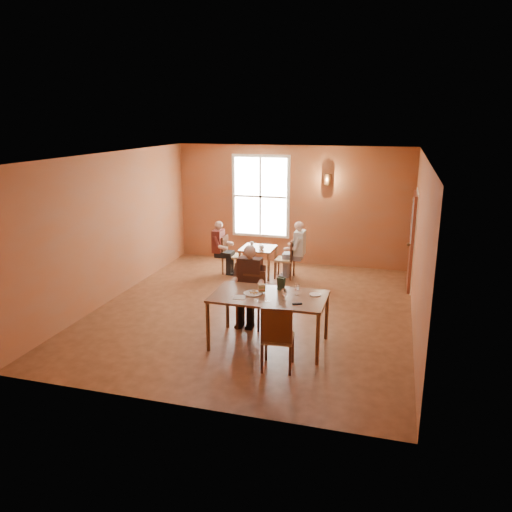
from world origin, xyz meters
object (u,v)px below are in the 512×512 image
(chair_diner_main, at_px, (251,300))
(chair_empty, at_px, (278,336))
(diner_main, at_px, (250,290))
(chair_diner_maroon, at_px, (232,255))
(chair_diner_white, at_px, (285,258))
(diner_white, at_px, (286,251))
(main_table, at_px, (269,320))
(second_table, at_px, (258,261))
(diner_maroon, at_px, (231,248))

(chair_diner_main, xyz_separation_m, chair_empty, (0.83, -1.38, 0.02))
(diner_main, distance_m, chair_diner_maroon, 3.28)
(chair_diner_white, bearing_deg, chair_empty, -168.68)
(chair_diner_white, height_order, diner_white, diner_white)
(chair_diner_maroon, bearing_deg, chair_empty, 26.56)
(main_table, height_order, diner_main, diner_main)
(diner_main, bearing_deg, second_table, -77.01)
(chair_diner_main, bearing_deg, diner_main, 90.00)
(diner_white, bearing_deg, second_table, 90.00)
(diner_main, height_order, diner_maroon, diner_main)
(diner_maroon, bearing_deg, chair_diner_white, 90.00)
(diner_white, bearing_deg, diner_main, -179.84)
(diner_main, height_order, diner_white, diner_main)
(chair_diner_white, height_order, diner_maroon, diner_maroon)
(chair_diner_main, relative_size, chair_diner_maroon, 1.09)
(chair_diner_white, bearing_deg, diner_maroon, 90.00)
(main_table, bearing_deg, diner_main, 128.88)
(diner_main, xyz_separation_m, chair_empty, (0.83, -1.35, -0.18))
(main_table, bearing_deg, second_table, 108.25)
(chair_diner_maroon, bearing_deg, diner_main, 24.16)
(main_table, xyz_separation_m, diner_maroon, (-1.87, 3.60, 0.19))
(chair_diner_maroon, xyz_separation_m, diner_maroon, (-0.03, 0.00, 0.17))
(main_table, relative_size, chair_diner_maroon, 2.04)
(diner_main, relative_size, chair_diner_white, 1.50)
(main_table, relative_size, chair_diner_white, 1.99)
(main_table, xyz_separation_m, chair_diner_white, (-0.54, 3.60, 0.03))
(second_table, distance_m, diner_white, 0.75)
(chair_diner_white, xyz_separation_m, diner_maroon, (-1.33, 0.00, 0.16))
(second_table, height_order, diner_white, diner_white)
(chair_diner_maroon, distance_m, diner_maroon, 0.17)
(chair_empty, relative_size, diner_white, 0.79)
(chair_diner_white, relative_size, diner_maroon, 0.75)
(diner_main, distance_m, second_table, 3.08)
(chair_diner_main, bearing_deg, chair_diner_maroon, -65.63)
(main_table, distance_m, diner_maroon, 4.06)
(chair_diner_maroon, height_order, diner_maroon, diner_maroon)
(main_table, distance_m, chair_diner_main, 0.82)
(diner_main, height_order, chair_diner_white, diner_main)
(diner_main, bearing_deg, diner_maroon, -65.37)
(diner_main, bearing_deg, diner_white, -89.84)
(diner_main, distance_m, diner_white, 2.98)
(main_table, height_order, chair_empty, chair_empty)
(diner_main, distance_m, diner_maroon, 3.28)
(chair_empty, relative_size, chair_diner_white, 1.11)
(diner_maroon, bearing_deg, chair_empty, 26.87)
(diner_main, relative_size, chair_diner_maroon, 1.53)
(diner_white, bearing_deg, chair_diner_maroon, 90.00)
(main_table, height_order, diner_white, diner_white)
(second_table, height_order, chair_diner_white, chair_diner_white)
(diner_main, height_order, chair_empty, diner_main)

